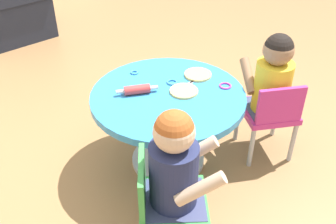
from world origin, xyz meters
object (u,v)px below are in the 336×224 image
armchair_dark (6,7)px  child_chair_right (270,113)px  craft_table (168,112)px  craft_scissors (189,84)px  rolling_pin (137,90)px  child_chair_left (166,201)px  seated_child_left (175,163)px  seated_child_right (273,76)px

armchair_dark → child_chair_right: bearing=-106.6°
craft_table → craft_scissors: craft_scissors is taller
armchair_dark → rolling_pin: armchair_dark is taller
child_chair_left → child_chair_right: size_ratio=1.00×
seated_child_left → armchair_dark: (1.65, 2.41, -0.22)m
seated_child_left → child_chair_left: bearing=115.0°
craft_table → craft_scissors: (0.13, -0.07, 0.13)m
seated_child_left → child_chair_right: seated_child_left is taller
craft_table → seated_child_left: seated_child_left is taller
craft_table → armchair_dark: armchair_dark is taller
seated_child_right → rolling_pin: bearing=121.2°
craft_table → seated_child_left: size_ratio=1.67×
craft_table → rolling_pin: 0.22m
seated_child_left → seated_child_right: (0.88, -0.24, 0.00)m
child_chair_right → rolling_pin: size_ratio=2.69×
seated_child_right → craft_scissors: bearing=115.3°
child_chair_right → seated_child_right: 0.23m
craft_table → child_chair_left: (-0.56, -0.22, -0.06)m
seated_child_right → armchair_dark: size_ratio=0.53×
armchair_dark → child_chair_left: bearing=-125.1°
seated_child_right → craft_scissors: seated_child_right is taller
craft_table → child_chair_right: size_ratio=1.59×
seated_child_right → armchair_dark: armchair_dark is taller
craft_table → rolling_pin: rolling_pin is taller
armchair_dark → craft_scissors: size_ratio=6.79×
rolling_pin → child_chair_left: bearing=-142.8°
seated_child_left → armchair_dark: size_ratio=0.53×
seated_child_left → craft_table: bearing=25.4°
craft_table → armchair_dark: size_ratio=0.89×
craft_scissors → rolling_pin: bearing=130.5°
seated_child_right → child_chair_right: bearing=-146.8°
craft_scissors → craft_table: bearing=151.1°
rolling_pin → craft_scissors: (0.20, -0.23, -0.02)m
child_chair_right → craft_table: bearing=120.0°
child_chair_left → seated_child_left: seated_child_left is taller
child_chair_right → seated_child_left: bearing=162.7°
rolling_pin → seated_child_left: bearing=-139.3°
child_chair_right → armchair_dark: size_ratio=0.56×
craft_table → child_chair_left: bearing=-158.3°
craft_scissors → seated_child_right: bearing=-64.7°
armchair_dark → rolling_pin: size_ratio=4.79×
seated_child_right → armchair_dark: 2.77m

